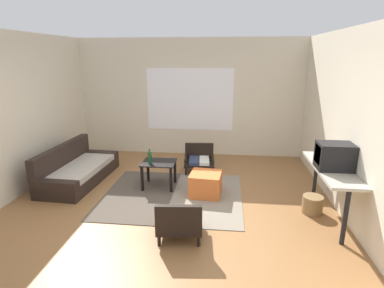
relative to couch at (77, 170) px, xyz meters
name	(u,v)px	position (x,y,z in m)	size (l,w,h in m)	color
ground_plane	(167,212)	(1.92, -1.03, -0.21)	(7.80, 7.80, 0.00)	olive
far_wall_with_window	(190,98)	(1.92, 2.03, 1.14)	(5.60, 0.13, 2.70)	beige
side_wall_right	(354,126)	(4.58, -0.73, 1.14)	(0.12, 6.60, 2.70)	beige
side_wall_left	(4,118)	(-0.74, -0.73, 1.14)	(0.12, 6.60, 2.70)	beige
area_rug	(173,195)	(1.91, -0.44, -0.20)	(2.32, 2.05, 0.01)	#4C4238
couch	(77,170)	(0.00, 0.00, 0.00)	(0.89, 1.88, 0.69)	black
coffee_table	(159,168)	(1.61, -0.11, 0.16)	(0.59, 0.50, 0.48)	black
armchair_by_window	(199,158)	(2.25, 0.85, 0.05)	(0.64, 0.61, 0.53)	black
armchair_striped_foreground	(179,222)	(2.22, -1.73, 0.04)	(0.63, 0.60, 0.56)	black
ottoman_orange	(206,184)	(2.47, -0.35, -0.01)	(0.51, 0.51, 0.39)	#D1662D
console_shelf	(331,173)	(4.28, -0.93, 0.49)	(0.46, 1.49, 0.79)	#B2AD9E
crt_television	(334,156)	(4.28, -0.99, 0.76)	(0.47, 0.36, 0.37)	black
clay_vase	(324,151)	(4.28, -0.51, 0.68)	(0.23, 0.23, 0.28)	#935B38
glass_bottle	(150,157)	(1.47, -0.17, 0.37)	(0.07, 0.07, 0.26)	#194723
wicker_basket	(312,204)	(4.12, -0.80, -0.08)	(0.30, 0.30, 0.27)	olive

